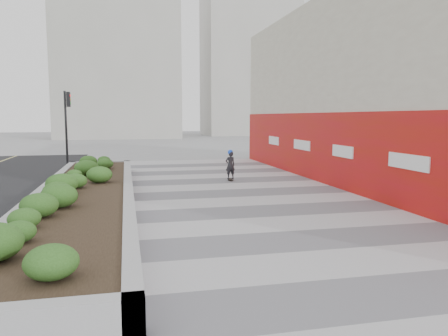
# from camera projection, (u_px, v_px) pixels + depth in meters

# --- Properties ---
(ground) EXTENTS (160.00, 160.00, 0.00)m
(ground) POSITION_uv_depth(u_px,v_px,m) (354.00, 265.00, 8.33)
(ground) COLOR gray
(ground) RESTS_ON ground
(walkway) EXTENTS (8.00, 36.00, 0.01)m
(walkway) POSITION_uv_depth(u_px,v_px,m) (295.00, 227.00, 11.23)
(walkway) COLOR #A8A8AD
(walkway) RESTS_ON ground
(building) EXTENTS (6.04, 24.08, 8.00)m
(building) POSITION_uv_depth(u_px,v_px,m) (400.00, 89.00, 18.09)
(building) COLOR beige
(building) RESTS_ON ground
(planter) EXTENTS (3.00, 18.00, 0.90)m
(planter) POSITION_uv_depth(u_px,v_px,m) (85.00, 193.00, 13.86)
(planter) COLOR #9E9EA0
(planter) RESTS_ON ground
(traffic_signal_near) EXTENTS (0.33, 0.28, 4.20)m
(traffic_signal_near) POSITION_uv_depth(u_px,v_px,m) (67.00, 118.00, 23.38)
(traffic_signal_near) COLOR black
(traffic_signal_near) RESTS_ON ground
(distant_bldg_north_l) EXTENTS (16.00, 12.00, 20.00)m
(distant_bldg_north_l) POSITION_uv_depth(u_px,v_px,m) (118.00, 64.00, 59.36)
(distant_bldg_north_l) COLOR #ADAAA3
(distant_bldg_north_l) RESTS_ON ground
(distant_bldg_north_r) EXTENTS (14.00, 10.00, 24.00)m
(distant_bldg_north_r) POSITION_uv_depth(u_px,v_px,m) (249.00, 58.00, 68.34)
(distant_bldg_north_r) COLOR #ADAAA3
(distant_bldg_north_r) RESTS_ON ground
(manhole_cover) EXTENTS (0.44, 0.44, 0.01)m
(manhole_cover) POSITION_uv_depth(u_px,v_px,m) (313.00, 226.00, 11.34)
(manhole_cover) COLOR #595654
(manhole_cover) RESTS_ON ground
(skateboarder) EXTENTS (0.50, 0.74, 1.38)m
(skateboarder) POSITION_uv_depth(u_px,v_px,m) (230.00, 165.00, 19.34)
(skateboarder) COLOR beige
(skateboarder) RESTS_ON ground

